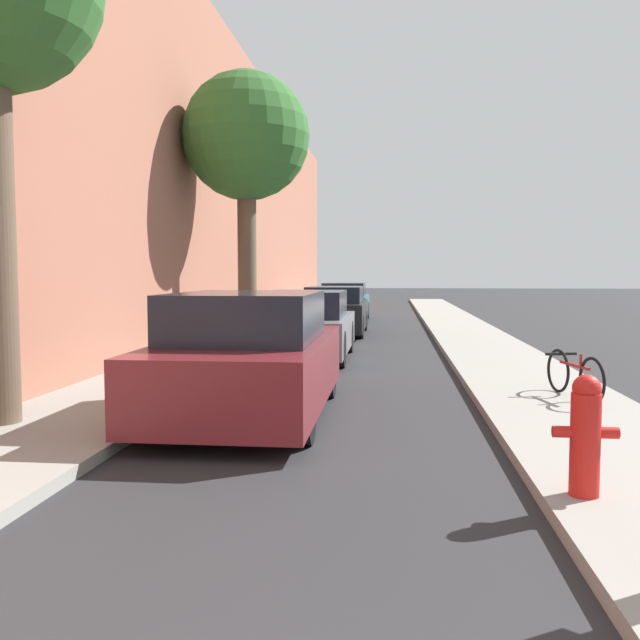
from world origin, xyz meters
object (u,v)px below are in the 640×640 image
(parked_car_maroon, at_px, (249,358))
(parked_car_grey, at_px, (306,327))
(parked_car_black, at_px, (335,311))
(street_tree_far, at_px, (246,140))
(parked_car_teal, at_px, (345,303))
(bicycle, at_px, (574,375))
(fire_hydrant, at_px, (585,434))

(parked_car_maroon, xyz_separation_m, parked_car_grey, (-0.01, 5.49, -0.05))
(parked_car_black, distance_m, street_tree_far, 5.99)
(parked_car_maroon, height_order, parked_car_grey, parked_car_maroon)
(parked_car_maroon, bearing_deg, parked_car_black, 89.34)
(parked_car_teal, height_order, bicycle, parked_car_teal)
(parked_car_black, height_order, street_tree_far, street_tree_far)
(parked_car_maroon, bearing_deg, parked_car_grey, 90.08)
(parked_car_teal, distance_m, bicycle, 15.98)
(parked_car_maroon, xyz_separation_m, parked_car_black, (0.13, 11.08, -0.06))
(parked_car_black, bearing_deg, fire_hydrant, -77.82)
(parked_car_maroon, xyz_separation_m, fire_hydrant, (3.15, -2.95, -0.13))
(parked_car_grey, distance_m, bicycle, 6.09)
(fire_hydrant, bearing_deg, parked_car_grey, 110.52)
(parked_car_maroon, relative_size, parked_car_grey, 1.07)
(bicycle, bearing_deg, parked_car_teal, 91.27)
(parked_car_grey, bearing_deg, street_tree_far, 134.97)
(parked_car_teal, relative_size, bicycle, 2.89)
(parked_car_teal, bearing_deg, parked_car_black, -88.86)
(parked_car_black, bearing_deg, parked_car_teal, 91.14)
(parked_car_grey, xyz_separation_m, parked_car_black, (0.13, 5.59, -0.01))
(parked_car_maroon, distance_m, bicycle, 4.25)
(fire_hydrant, distance_m, bicycle, 4.09)
(parked_car_grey, bearing_deg, parked_car_teal, 89.86)
(parked_car_teal, bearing_deg, parked_car_grey, -90.14)
(parked_car_black, bearing_deg, street_tree_far, -112.62)
(parked_car_black, xyz_separation_m, parked_car_teal, (-0.11, 5.38, 0.01))
(parked_car_grey, height_order, bicycle, parked_car_grey)
(fire_hydrant, bearing_deg, street_tree_far, 115.23)
(parked_car_teal, relative_size, fire_hydrant, 4.61)
(bicycle, bearing_deg, parked_car_maroon, -179.74)
(parked_car_maroon, relative_size, street_tree_far, 0.68)
(parked_car_maroon, relative_size, bicycle, 2.91)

